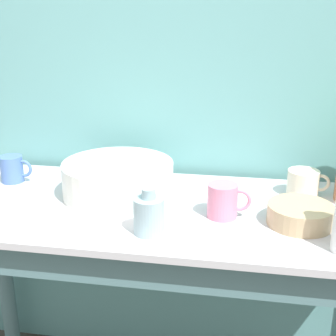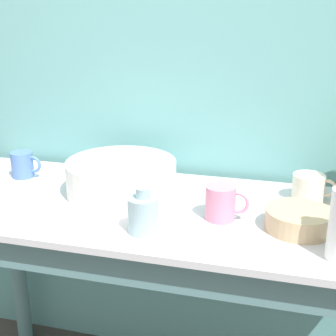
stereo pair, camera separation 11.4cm
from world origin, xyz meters
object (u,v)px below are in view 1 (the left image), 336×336
Objects in this scene: mug_blue at (13,169)px; mug_pink at (223,201)px; bottle_short at (149,215)px; mug_cream at (303,183)px; bowl_wash_large at (118,179)px; bowl_small_tan at (300,215)px.

mug_pink reaches higher than mug_blue.
mug_blue is 0.73m from mug_pink.
bottle_short reaches higher than mug_pink.
bowl_wash_large is at bearing -170.73° from mug_cream.
mug_cream reaches higher than bowl_small_tan.
bottle_short is 0.70× the size of bowl_small_tan.
bottle_short is 0.41m from bowl_small_tan.
bowl_small_tan is (0.39, 0.12, -0.02)m from bottle_short.
bowl_wash_large is at bearing 167.53° from bowl_small_tan.
bowl_wash_large is 3.14× the size of mug_blue.
mug_cream is 1.07× the size of mug_pink.
mug_blue is (-0.38, 0.05, -0.01)m from bowl_wash_large.
bowl_wash_large is 2.65× the size of mug_cream.
bowl_wash_large is at bearing 121.77° from bottle_short.
mug_blue is at bearing 167.18° from mug_pink.
bowl_small_tan is (0.92, -0.17, -0.02)m from mug_blue.
mug_pink is (0.71, -0.16, 0.00)m from mug_blue.
bowl_small_tan is (0.54, -0.12, -0.03)m from bowl_wash_large.
bowl_small_tan is at bearing -97.70° from mug_cream.
bottle_short is at bearing -58.23° from bowl_wash_large.
bowl_small_tan is at bearing -12.47° from bowl_wash_large.
mug_pink is 0.21m from bowl_small_tan.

